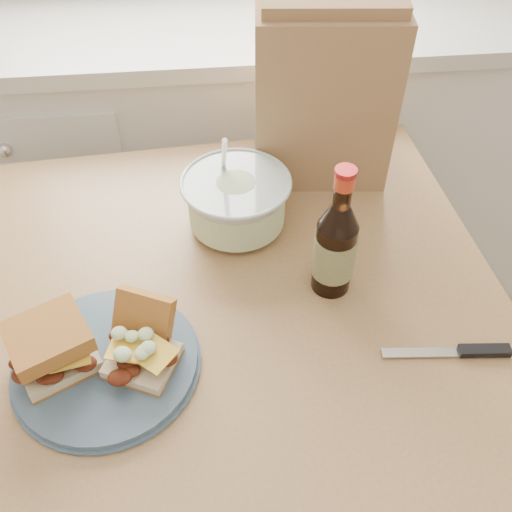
{
  "coord_description": "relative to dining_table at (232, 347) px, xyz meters",
  "views": [
    {
      "loc": [
        -0.01,
        0.2,
        1.57
      ],
      "look_at": [
        0.05,
        0.85,
        0.88
      ],
      "focal_mm": 40.0,
      "sensor_mm": 36.0,
      "label": 1
    }
  ],
  "objects": [
    {
      "name": "cabinet_run",
      "position": [
        -0.01,
        0.89,
        -0.21
      ],
      "size": [
        2.5,
        0.64,
        0.94
      ],
      "color": "silver",
      "rests_on": "ground"
    },
    {
      "name": "dining_table",
      "position": [
        0.0,
        0.0,
        0.0
      ],
      "size": [
        1.03,
        1.03,
        0.8
      ],
      "rotation": [
        0.0,
        0.0,
        0.07
      ],
      "color": "#AC7E51",
      "rests_on": "ground"
    },
    {
      "name": "plate",
      "position": [
        -0.2,
        -0.1,
        0.13
      ],
      "size": [
        0.28,
        0.28,
        0.02
      ],
      "primitive_type": "cylinder",
      "color": "#455B6F",
      "rests_on": "dining_table"
    },
    {
      "name": "sandwich_left",
      "position": [
        -0.27,
        -0.1,
        0.18
      ],
      "size": [
        0.15,
        0.14,
        0.08
      ],
      "rotation": [
        0.0,
        0.0,
        0.47
      ],
      "color": "beige",
      "rests_on": "plate"
    },
    {
      "name": "sandwich_right",
      "position": [
        -0.14,
        -0.09,
        0.16
      ],
      "size": [
        0.13,
        0.17,
        0.08
      ],
      "rotation": [
        0.0,
        0.0,
        -0.44
      ],
      "color": "beige",
      "rests_on": "plate"
    },
    {
      "name": "coleslaw_bowl",
      "position": [
        0.03,
        0.21,
        0.17
      ],
      "size": [
        0.21,
        0.21,
        0.21
      ],
      "color": "silver",
      "rests_on": "dining_table"
    },
    {
      "name": "beer_bottle",
      "position": [
        0.18,
        0.03,
        0.21
      ],
      "size": [
        0.07,
        0.07,
        0.26
      ],
      "rotation": [
        0.0,
        0.0,
        0.08
      ],
      "color": "black",
      "rests_on": "dining_table"
    },
    {
      "name": "knife",
      "position": [
        0.37,
        -0.13,
        0.12
      ],
      "size": [
        0.2,
        0.04,
        0.01
      ],
      "rotation": [
        0.0,
        0.0,
        -0.09
      ],
      "color": "silver",
      "rests_on": "dining_table"
    },
    {
      "name": "paper_bag",
      "position": [
        0.22,
        0.37,
        0.29
      ],
      "size": [
        0.28,
        0.2,
        0.35
      ],
      "primitive_type": "cube",
      "rotation": [
        0.0,
        0.0,
        -0.1
      ],
      "color": "#A4764F",
      "rests_on": "dining_table"
    }
  ]
}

